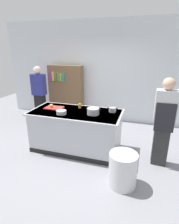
% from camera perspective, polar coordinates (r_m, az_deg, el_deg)
% --- Properties ---
extents(ground_plane, '(10.00, 10.00, 0.00)m').
position_cam_1_polar(ground_plane, '(4.33, -4.03, -11.19)').
color(ground_plane, gray).
extents(back_wall, '(6.40, 0.12, 3.00)m').
position_cam_1_polar(back_wall, '(5.77, 3.38, 12.39)').
color(back_wall, silver).
rests_on(back_wall, ground_plane).
extents(counter_island, '(1.98, 0.98, 0.90)m').
position_cam_1_polar(counter_island, '(4.11, -4.19, -5.60)').
color(counter_island, '#B7BABF').
rests_on(counter_island, ground_plane).
extents(cutting_board, '(0.40, 0.28, 0.02)m').
position_cam_1_polar(cutting_board, '(4.24, -10.98, 1.31)').
color(cutting_board, red).
rests_on(cutting_board, counter_island).
extents(onion, '(0.08, 0.08, 0.08)m').
position_cam_1_polar(onion, '(4.25, -11.81, 2.02)').
color(onion, tan).
rests_on(onion, cutting_board).
extents(stock_pot, '(0.32, 0.25, 0.13)m').
position_cam_1_polar(stock_pot, '(3.76, 1.15, 0.23)').
color(stock_pot, '#B7BABF').
rests_on(stock_pot, counter_island).
extents(sauce_pan, '(0.22, 0.16, 0.10)m').
position_cam_1_polar(sauce_pan, '(3.93, 7.18, 0.70)').
color(sauce_pan, '#99999E').
rests_on(sauce_pan, counter_island).
extents(mixing_bowl, '(0.21, 0.21, 0.08)m').
position_cam_1_polar(mixing_bowl, '(3.82, -8.78, -0.08)').
color(mixing_bowl, '#B7BABF').
rests_on(mixing_bowl, counter_island).
extents(juice_cup, '(0.07, 0.07, 0.10)m').
position_cam_1_polar(juice_cup, '(4.17, -3.03, 1.92)').
color(juice_cup, yellow).
rests_on(juice_cup, counter_island).
extents(trash_bin, '(0.47, 0.47, 0.59)m').
position_cam_1_polar(trash_bin, '(3.21, 10.34, -17.29)').
color(trash_bin, silver).
rests_on(trash_bin, ground_plane).
extents(person_chef, '(0.38, 0.25, 1.72)m').
position_cam_1_polar(person_chef, '(3.67, 22.17, -2.62)').
color(person_chef, '#2D2D2D').
rests_on(person_chef, ground_plane).
extents(person_guest, '(0.38, 0.24, 1.72)m').
position_cam_1_polar(person_guest, '(5.59, -15.36, 5.35)').
color(person_guest, black).
rests_on(person_guest, ground_plane).
extents(bookshelf, '(1.10, 0.31, 1.70)m').
position_cam_1_polar(bookshelf, '(5.95, -7.34, 6.15)').
color(bookshelf, brown).
rests_on(bookshelf, ground_plane).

